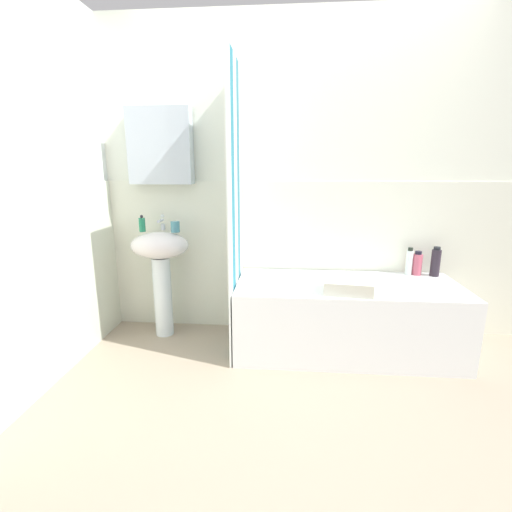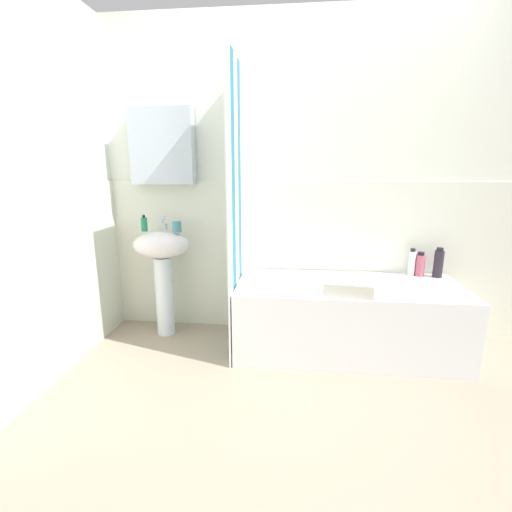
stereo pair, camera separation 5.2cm
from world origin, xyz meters
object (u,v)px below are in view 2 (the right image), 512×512
(towel_folded, at_px, (348,287))
(conditioner_bottle, at_px, (412,263))
(sink, at_px, (162,260))
(body_wash_bottle, at_px, (438,263))
(toothbrush_cup, at_px, (177,226))
(bathtub, at_px, (347,318))
(soap_dispenser, at_px, (144,224))
(shampoo_bottle, at_px, (420,265))

(towel_folded, bearing_deg, conditioner_bottle, 41.35)
(sink, height_order, body_wash_bottle, sink)
(toothbrush_cup, bearing_deg, body_wash_bottle, 2.54)
(sink, distance_m, towel_folded, 1.41)
(sink, relative_size, towel_folded, 2.69)
(sink, bearing_deg, toothbrush_cup, 7.63)
(toothbrush_cup, xyz_separation_m, bathtub, (1.27, -0.16, -0.61))
(soap_dispenser, relative_size, towel_folded, 0.42)
(shampoo_bottle, distance_m, towel_folded, 0.75)
(soap_dispenser, bearing_deg, toothbrush_cup, -0.05)
(bathtub, distance_m, conditioner_bottle, 0.66)
(conditioner_bottle, height_order, towel_folded, conditioner_bottle)
(soap_dispenser, relative_size, bathtub, 0.08)
(towel_folded, bearing_deg, body_wash_bottle, 31.82)
(toothbrush_cup, bearing_deg, shampoo_bottle, 3.35)
(soap_dispenser, relative_size, toothbrush_cup, 1.58)
(soap_dispenser, distance_m, shampoo_bottle, 2.11)
(conditioner_bottle, bearing_deg, shampoo_bottle, -2.59)
(sink, distance_m, body_wash_bottle, 2.08)
(soap_dispenser, relative_size, body_wash_bottle, 0.57)
(body_wash_bottle, bearing_deg, soap_dispenser, -177.76)
(toothbrush_cup, relative_size, bathtub, 0.05)
(sink, distance_m, shampoo_bottle, 1.95)
(soap_dispenser, height_order, toothbrush_cup, soap_dispenser)
(shampoo_bottle, bearing_deg, soap_dispenser, -177.06)
(soap_dispenser, relative_size, conditioner_bottle, 0.61)
(towel_folded, bearing_deg, sink, 166.11)
(shampoo_bottle, relative_size, conditioner_bottle, 0.88)
(towel_folded, bearing_deg, bathtub, 80.53)
(toothbrush_cup, height_order, shampoo_bottle, toothbrush_cup)
(body_wash_bottle, bearing_deg, conditioner_bottle, 172.76)
(toothbrush_cup, distance_m, bathtub, 1.42)
(sink, distance_m, conditioner_bottle, 1.90)
(soap_dispenser, distance_m, towel_folded, 1.57)
(sink, relative_size, shampoo_bottle, 4.51)
(conditioner_bottle, bearing_deg, body_wash_bottle, -7.24)
(sink, relative_size, bathtub, 0.53)
(sink, bearing_deg, shampoo_bottle, 3.63)
(shampoo_bottle, height_order, towel_folded, shampoo_bottle)
(toothbrush_cup, xyz_separation_m, shampoo_bottle, (1.83, 0.11, -0.28))
(sink, xyz_separation_m, toothbrush_cup, (0.12, 0.02, 0.26))
(bathtub, bearing_deg, conditioner_bottle, 28.59)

